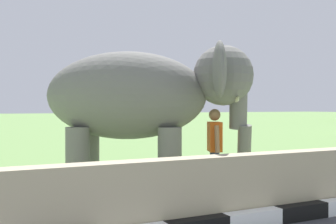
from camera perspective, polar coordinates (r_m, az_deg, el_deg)
name	(u,v)px	position (r m, az deg, el deg)	size (l,w,h in m)	color
barrier_parapet	(192,194)	(5.81, 3.39, -11.17)	(28.00, 0.36, 1.00)	tan
elephant	(145,98)	(8.01, -3.13, 1.99)	(3.97, 3.39, 2.88)	slate
person_handler	(215,146)	(8.20, 6.45, -4.68)	(0.37, 0.67, 1.66)	navy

